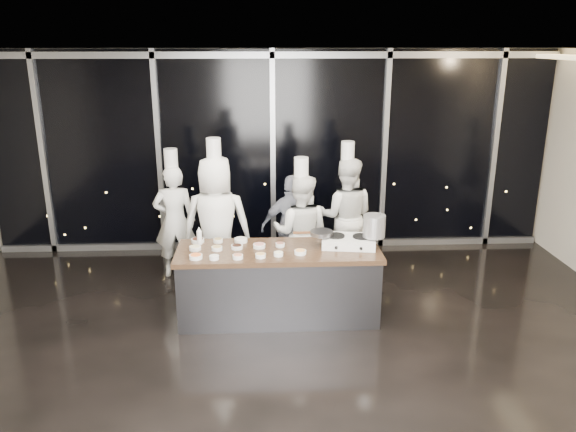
# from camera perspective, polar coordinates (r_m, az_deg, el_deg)

# --- Properties ---
(ground) EXTENTS (9.00, 9.00, 0.00)m
(ground) POSITION_cam_1_polar(r_m,az_deg,el_deg) (6.37, -0.66, -13.90)
(ground) COLOR black
(ground) RESTS_ON ground
(room_shell) EXTENTS (9.02, 7.02, 3.21)m
(room_shell) POSITION_cam_1_polar(r_m,az_deg,el_deg) (5.55, 1.08, 6.35)
(room_shell) COLOR #BFB5A3
(room_shell) RESTS_ON ground
(window_wall) EXTENTS (8.90, 0.11, 3.20)m
(window_wall) POSITION_cam_1_polar(r_m,az_deg,el_deg) (9.04, -1.55, 6.48)
(window_wall) COLOR black
(window_wall) RESTS_ON ground
(demo_counter) EXTENTS (2.46, 0.86, 0.90)m
(demo_counter) POSITION_cam_1_polar(r_m,az_deg,el_deg) (6.96, -0.97, -6.85)
(demo_counter) COLOR #39393F
(demo_counter) RESTS_ON ground
(stove) EXTENTS (0.69, 0.48, 0.14)m
(stove) POSITION_cam_1_polar(r_m,az_deg,el_deg) (6.91, 6.17, -2.56)
(stove) COLOR silver
(stove) RESTS_ON demo_counter
(frying_pan) EXTENTS (0.51, 0.32, 0.05)m
(frying_pan) POSITION_cam_1_polar(r_m,az_deg,el_deg) (6.86, 3.34, -1.73)
(frying_pan) COLOR slate
(frying_pan) RESTS_ON stove
(stock_pot) EXTENTS (0.31, 0.31, 0.27)m
(stock_pot) POSITION_cam_1_polar(r_m,az_deg,el_deg) (6.84, 8.75, -1.01)
(stock_pot) COLOR #B0B0B2
(stock_pot) RESTS_ON stove
(prep_bowls) EXTENTS (1.40, 0.72, 0.05)m
(prep_bowls) POSITION_cam_1_polar(r_m,az_deg,el_deg) (6.78, -5.39, -3.26)
(prep_bowls) COLOR white
(prep_bowls) RESTS_ON demo_counter
(squeeze_bottle) EXTENTS (0.06, 0.06, 0.23)m
(squeeze_bottle) POSITION_cam_1_polar(r_m,az_deg,el_deg) (7.00, -8.99, -2.02)
(squeeze_bottle) COLOR white
(squeeze_bottle) RESTS_ON demo_counter
(chef_far_left) EXTENTS (0.62, 0.43, 1.88)m
(chef_far_left) POSITION_cam_1_polar(r_m,az_deg,el_deg) (8.21, -11.43, -0.40)
(chef_far_left) COLOR white
(chef_far_left) RESTS_ON ground
(chef_left) EXTENTS (0.94, 0.63, 2.12)m
(chef_left) POSITION_cam_1_polar(r_m,az_deg,el_deg) (7.59, -7.26, -0.83)
(chef_left) COLOR white
(chef_left) RESTS_ON ground
(chef_center) EXTENTS (0.90, 0.77, 1.85)m
(chef_center) POSITION_cam_1_polar(r_m,az_deg,el_deg) (7.66, 1.31, -1.59)
(chef_center) COLOR white
(chef_center) RESTS_ON ground
(guest) EXTENTS (0.93, 0.46, 1.54)m
(guest) POSITION_cam_1_polar(r_m,az_deg,el_deg) (7.94, 0.50, -1.26)
(guest) COLOR #131B34
(guest) RESTS_ON ground
(chef_right) EXTENTS (0.95, 0.81, 1.96)m
(chef_right) POSITION_cam_1_polar(r_m,az_deg,el_deg) (8.20, 5.88, 0.04)
(chef_right) COLOR white
(chef_right) RESTS_ON ground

